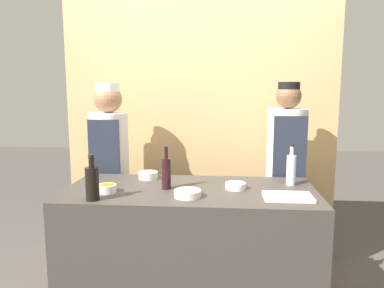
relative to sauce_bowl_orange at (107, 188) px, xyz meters
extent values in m
cube|color=tan|center=(0.53, 1.17, 0.25)|extent=(2.45, 0.18, 2.40)
cube|color=#3D3833|center=(0.53, 0.12, -0.49)|extent=(1.67, 0.76, 0.92)
cylinder|color=white|center=(0.00, 0.00, 0.00)|extent=(0.12, 0.12, 0.05)
cylinder|color=orange|center=(0.00, 0.00, 0.01)|extent=(0.10, 0.10, 0.02)
cylinder|color=white|center=(0.83, 0.15, -0.01)|extent=(0.14, 0.14, 0.04)
cylinder|color=green|center=(0.83, 0.15, 0.01)|extent=(0.11, 0.11, 0.01)
cylinder|color=white|center=(0.52, -0.06, -0.01)|extent=(0.17, 0.17, 0.04)
cylinder|color=brown|center=(0.52, -0.06, 0.01)|extent=(0.14, 0.14, 0.01)
cylinder|color=white|center=(0.19, 0.38, 0.00)|extent=(0.14, 0.14, 0.05)
cylinder|color=#703384|center=(0.19, 0.38, 0.02)|extent=(0.12, 0.12, 0.02)
cube|color=white|center=(1.14, -0.04, -0.02)|extent=(0.30, 0.20, 0.02)
cylinder|color=black|center=(-0.04, -0.17, 0.07)|extent=(0.08, 0.08, 0.20)
cylinder|color=black|center=(-0.04, -0.17, 0.20)|extent=(0.03, 0.03, 0.06)
cylinder|color=black|center=(-0.04, -0.17, 0.24)|extent=(0.04, 0.04, 0.02)
cylinder|color=silver|center=(1.21, 0.28, 0.08)|extent=(0.06, 0.06, 0.21)
cylinder|color=silver|center=(1.21, 0.28, 0.21)|extent=(0.03, 0.03, 0.06)
cylinder|color=black|center=(1.21, 0.28, 0.25)|extent=(0.03, 0.03, 0.02)
cylinder|color=black|center=(0.37, 0.11, 0.08)|extent=(0.06, 0.06, 0.21)
cylinder|color=black|center=(0.37, 0.11, 0.21)|extent=(0.02, 0.02, 0.06)
cylinder|color=black|center=(0.37, 0.11, 0.25)|extent=(0.03, 0.03, 0.02)
cylinder|color=#28282D|center=(-0.20, 0.71, -0.52)|extent=(0.23, 0.23, 0.86)
cylinder|color=silver|center=(-0.20, 0.71, 0.17)|extent=(0.31, 0.31, 0.53)
cube|color=#232838|center=(-0.20, 0.56, 0.15)|extent=(0.25, 0.02, 0.49)
sphere|color=#9E704C|center=(-0.20, 0.71, 0.55)|extent=(0.23, 0.23, 0.23)
cylinder|color=white|center=(-0.20, 0.71, 0.63)|extent=(0.19, 0.19, 0.08)
cylinder|color=#28282D|center=(1.25, 0.71, -0.52)|extent=(0.23, 0.23, 0.86)
cylinder|color=silver|center=(1.25, 0.71, 0.19)|extent=(0.31, 0.31, 0.57)
cube|color=#232838|center=(1.25, 0.56, 0.17)|extent=(0.25, 0.02, 0.52)
sphere|color=brown|center=(1.25, 0.71, 0.57)|extent=(0.20, 0.20, 0.20)
cylinder|color=black|center=(1.25, 0.71, 0.65)|extent=(0.17, 0.17, 0.07)
camera|label=1|loc=(0.74, -2.29, 0.65)|focal=35.00mm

